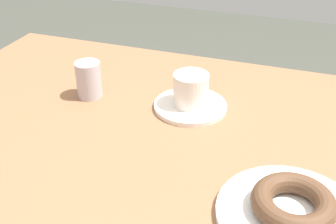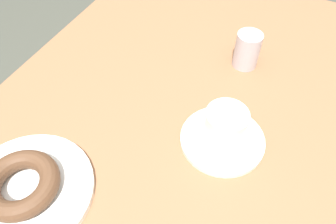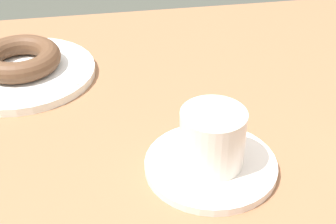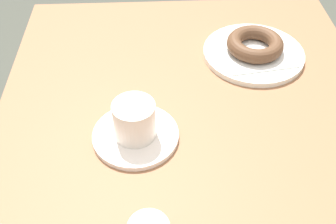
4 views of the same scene
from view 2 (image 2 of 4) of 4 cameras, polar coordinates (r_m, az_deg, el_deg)
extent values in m
cube|color=#8E5F3F|center=(0.67, 2.17, -0.06)|extent=(1.06, 0.74, 0.06)
cylinder|color=olive|center=(1.23, 22.52, -0.86)|extent=(0.07, 0.07, 0.68)
cylinder|color=olive|center=(1.30, -2.19, 7.14)|extent=(0.07, 0.07, 0.68)
cylinder|color=white|center=(0.58, -23.85, -12.71)|extent=(0.22, 0.22, 0.01)
cube|color=white|center=(0.58, -24.09, -12.35)|extent=(0.17, 0.17, 0.00)
torus|color=brown|center=(0.56, -24.65, -11.49)|extent=(0.12, 0.12, 0.03)
cylinder|color=white|center=(0.60, 9.56, -4.84)|extent=(0.15, 0.15, 0.01)
cylinder|color=silver|center=(0.57, 10.06, -2.53)|extent=(0.07, 0.07, 0.07)
cylinder|color=black|center=(0.54, 10.48, -0.57)|extent=(0.06, 0.06, 0.00)
cylinder|color=#B6ACB0|center=(0.73, 13.81, 10.59)|extent=(0.05, 0.05, 0.08)
camera|label=1|loc=(0.80, -63.90, 24.21)|focal=44.97mm
camera|label=3|loc=(0.45, 74.36, -3.43)|focal=52.41mm
camera|label=4|loc=(0.85, 29.61, 49.80)|focal=43.68mm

